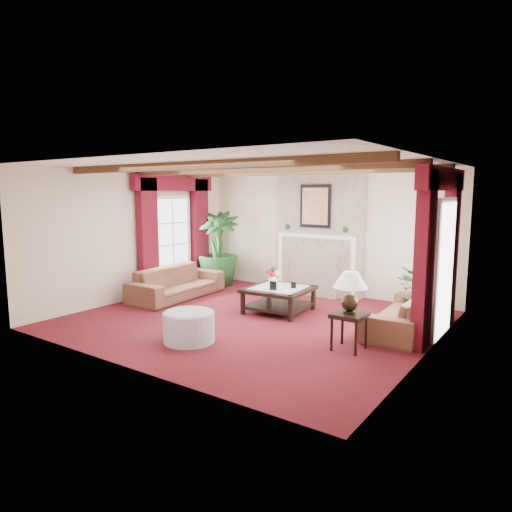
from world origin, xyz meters
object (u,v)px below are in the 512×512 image
Objects in this scene: side_table at (349,331)px; ottoman at (189,327)px; sofa_left at (177,277)px; sofa_right at (405,306)px; potted_palm at (218,265)px; coffee_table at (279,300)px.

side_table is 0.70× the size of ottoman.
sofa_left is 2.96× the size of ottoman.
ottoman is (-2.50, -2.43, -0.18)m from sofa_right.
sofa_right is 4.98m from potted_palm.
potted_palm reaches higher than side_table.
sofa_left is 4.25× the size of side_table.
potted_palm is at bearing -104.60° from sofa_right.
side_table is at bearing 26.45° from ottoman.
sofa_left is 2.97m from ottoman.
sofa_left is 2.03× the size of coffee_table.
potted_palm is 5.13m from side_table.
sofa_left is at bearing -86.32° from sofa_right.
sofa_left is at bearing 137.95° from ottoman.
sofa_right reaches higher than side_table.
side_table reaches higher than ottoman.
sofa_left reaches higher than sofa_right.
potted_palm is (-4.86, 1.11, 0.09)m from sofa_right.
side_table is at bearing -28.94° from potted_palm.
side_table is (4.48, -2.48, -0.23)m from potted_palm.
side_table is at bearing -35.82° from coffee_table.
ottoman is (2.36, -3.54, -0.27)m from potted_palm.
ottoman is (2.20, -1.98, -0.22)m from sofa_left.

